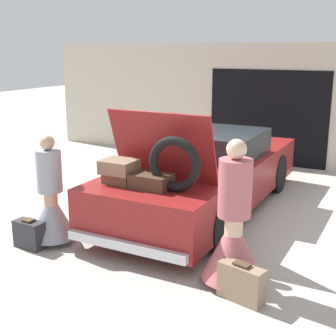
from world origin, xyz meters
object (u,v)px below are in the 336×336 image
car (205,174)px  person_left (51,205)px  suitcase_beside_left_person (29,234)px  suitcase_beside_right_person (241,283)px  person_right (233,235)px

car → person_left: (-1.34, -2.32, -0.07)m
car → suitcase_beside_left_person: (-1.49, -2.63, -0.42)m
person_left → suitcase_beside_left_person: bearing=-17.6°
car → person_left: car is taller
car → suitcase_beside_right_person: bearing=-59.1°
car → suitcase_beside_right_person: 3.07m
person_left → suitcase_beside_right_person: person_left is taller
person_left → car: bearing=157.8°
person_left → suitcase_beside_right_person: size_ratio=2.80×
car → suitcase_beside_right_person: size_ratio=9.16×
suitcase_beside_right_person → person_right: bearing=125.3°
person_left → person_right: size_ratio=0.89×
car → person_right: car is taller
person_right → suitcase_beside_right_person: size_ratio=3.14×
person_left → suitcase_beside_left_person: 0.49m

